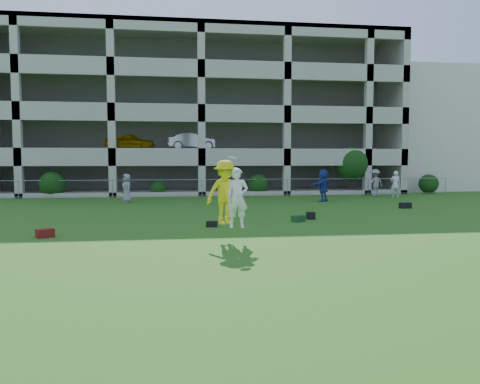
{
  "coord_description": "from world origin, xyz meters",
  "views": [
    {
      "loc": [
        -1.74,
        -13.15,
        2.54
      ],
      "look_at": [
        0.46,
        3.0,
        1.4
      ],
      "focal_mm": 35.0,
      "sensor_mm": 36.0,
      "label": 1
    }
  ],
  "objects": [
    {
      "name": "bystander_f",
      "position": [
        11.68,
        17.1,
        0.94
      ],
      "size": [
        1.34,
        0.96,
        1.87
      ],
      "primitive_type": "imported",
      "rotation": [
        0.0,
        0.0,
        3.38
      ],
      "color": "gray",
      "rests_on": "ground"
    },
    {
      "name": "bystander_c",
      "position": [
        -4.61,
        14.61,
        0.85
      ],
      "size": [
        0.85,
        0.98,
        1.7
      ],
      "primitive_type": "imported",
      "rotation": [
        0.0,
        0.0,
        -1.12
      ],
      "color": "gray",
      "rests_on": "ground"
    },
    {
      "name": "parking_garage",
      "position": [
        -0.01,
        27.7,
        6.01
      ],
      "size": [
        30.0,
        14.0,
        12.0
      ],
      "color": "#9E998C",
      "rests_on": "ground"
    },
    {
      "name": "bag_green_c",
      "position": [
        3.17,
        5.27,
        0.13
      ],
      "size": [
        0.61,
        0.57,
        0.26
      ],
      "primitive_type": "cube",
      "rotation": [
        0.0,
        0.0,
        0.61
      ],
      "color": "#14371C",
      "rests_on": "ground"
    },
    {
      "name": "bystander_e",
      "position": [
        12.74,
        16.32,
        0.88
      ],
      "size": [
        0.72,
        0.56,
        1.77
      ],
      "primitive_type": "imported",
      "rotation": [
        0.0,
        0.0,
        2.91
      ],
      "color": "silver",
      "rests_on": "ground"
    },
    {
      "name": "frisbee_contest",
      "position": [
        -0.17,
        1.18,
        1.49
      ],
      "size": [
        1.46,
        1.15,
        2.19
      ],
      "color": "#D3C712",
      "rests_on": "ground"
    },
    {
      "name": "bag_black_e",
      "position": [
        10.03,
        9.63,
        0.15
      ],
      "size": [
        0.65,
        0.41,
        0.3
      ],
      "primitive_type": "cube",
      "rotation": [
        0.0,
        0.0,
        0.19
      ],
      "color": "black",
      "rests_on": "ground"
    },
    {
      "name": "bag_black_b",
      "position": [
        -0.43,
        4.29,
        0.11
      ],
      "size": [
        0.45,
        0.34,
        0.22
      ],
      "primitive_type": "cube",
      "rotation": [
        0.0,
        0.0,
        -0.24
      ],
      "color": "black",
      "rests_on": "ground"
    },
    {
      "name": "bag_green_g",
      "position": [
        1.21,
        11.07,
        0.12
      ],
      "size": [
        0.57,
        0.56,
        0.25
      ],
      "primitive_type": "cube",
      "rotation": [
        0.0,
        0.0,
        -0.74
      ],
      "color": "#153613",
      "rests_on": "ground"
    },
    {
      "name": "fence",
      "position": [
        0.0,
        19.0,
        0.61
      ],
      "size": [
        36.06,
        0.06,
        1.2
      ],
      "color": "gray",
      "rests_on": "ground"
    },
    {
      "name": "crate_d",
      "position": [
        3.91,
        6.02,
        0.15
      ],
      "size": [
        0.39,
        0.39,
        0.3
      ],
      "primitive_type": "cube",
      "rotation": [
        0.0,
        0.0,
        -0.11
      ],
      "color": "black",
      "rests_on": "ground"
    },
    {
      "name": "shrub_row",
      "position": [
        4.59,
        19.7,
        1.51
      ],
      "size": [
        34.38,
        2.52,
        3.5
      ],
      "color": "#163D11",
      "rests_on": "ground"
    },
    {
      "name": "bag_red_a",
      "position": [
        -6.0,
        2.64,
        0.14
      ],
      "size": [
        0.63,
        0.54,
        0.28
      ],
      "primitive_type": "cube",
      "rotation": [
        0.0,
        0.0,
        0.52
      ],
      "color": "#53140E",
      "rests_on": "ground"
    },
    {
      "name": "ground",
      "position": [
        0.0,
        0.0,
        0.0
      ],
      "size": [
        100.0,
        100.0,
        0.0
      ],
      "primitive_type": "plane",
      "color": "#235114",
      "rests_on": "ground"
    },
    {
      "name": "bystander_d",
      "position": [
        7.05,
        14.09,
        0.97
      ],
      "size": [
        1.7,
        1.65,
        1.94
      ],
      "primitive_type": "imported",
      "rotation": [
        0.0,
        0.0,
        3.9
      ],
      "color": "navy",
      "rests_on": "ground"
    },
    {
      "name": "stucco_building",
      "position": [
        23.0,
        28.0,
        5.0
      ],
      "size": [
        16.0,
        14.0,
        10.0
      ],
      "primitive_type": "cube",
      "color": "beige",
      "rests_on": "ground"
    }
  ]
}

